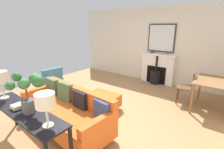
{
  "coord_description": "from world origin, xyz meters",
  "views": [
    {
      "loc": [
        2.63,
        2.45,
        1.95
      ],
      "look_at": [
        -0.51,
        0.04,
        0.78
      ],
      "focal_mm": 25.71,
      "sensor_mm": 36.0,
      "label": 1
    }
  ],
  "objects_px": {
    "mantel_bowl_far": "(165,54)",
    "book_stack": "(19,106)",
    "console_table": "(24,114)",
    "potted_plant": "(28,88)",
    "mantel_bowl_near": "(152,52)",
    "dining_chair_near_fireplace": "(189,85)",
    "armchair_accent": "(50,80)",
    "dining_table": "(214,85)",
    "sofa": "(66,111)",
    "ottoman": "(103,100)",
    "table_lamp_near_end": "(1,78)",
    "table_lamp_far_end": "(45,101)",
    "fireplace": "(157,71)"
  },
  "relations": [
    {
      "from": "mantel_bowl_far",
      "to": "book_stack",
      "type": "height_order",
      "value": "mantel_bowl_far"
    },
    {
      "from": "console_table",
      "to": "potted_plant",
      "type": "xyz_separation_m",
      "value": [
        -0.06,
        0.15,
        0.45
      ]
    },
    {
      "from": "mantel_bowl_near",
      "to": "dining_chair_near_fireplace",
      "type": "distance_m",
      "value": 1.98
    },
    {
      "from": "armchair_accent",
      "to": "dining_table",
      "type": "relative_size",
      "value": 0.79
    },
    {
      "from": "sofa",
      "to": "armchair_accent",
      "type": "bearing_deg",
      "value": -113.3
    },
    {
      "from": "book_stack",
      "to": "dining_chair_near_fireplace",
      "type": "bearing_deg",
      "value": 152.24
    },
    {
      "from": "mantel_bowl_near",
      "to": "ottoman",
      "type": "bearing_deg",
      "value": -0.65
    },
    {
      "from": "table_lamp_near_end",
      "to": "armchair_accent",
      "type": "bearing_deg",
      "value": -146.74
    },
    {
      "from": "mantel_bowl_near",
      "to": "table_lamp_near_end",
      "type": "height_order",
      "value": "table_lamp_near_end"
    },
    {
      "from": "dining_table",
      "to": "table_lamp_far_end",
      "type": "bearing_deg",
      "value": -24.17
    },
    {
      "from": "table_lamp_near_end",
      "to": "table_lamp_far_end",
      "type": "xyz_separation_m",
      "value": [
        -0.0,
        1.39,
        -0.03
      ]
    },
    {
      "from": "armchair_accent",
      "to": "table_lamp_far_end",
      "type": "xyz_separation_m",
      "value": [
        1.5,
        2.38,
        0.6
      ]
    },
    {
      "from": "sofa",
      "to": "console_table",
      "type": "xyz_separation_m",
      "value": [
        0.78,
        0.0,
        0.3
      ]
    },
    {
      "from": "ottoman",
      "to": "armchair_accent",
      "type": "bearing_deg",
      "value": -80.39
    },
    {
      "from": "mantel_bowl_far",
      "to": "ottoman",
      "type": "distance_m",
      "value": 2.84
    },
    {
      "from": "console_table",
      "to": "fireplace",
      "type": "bearing_deg",
      "value": 175.17
    },
    {
      "from": "fireplace",
      "to": "potted_plant",
      "type": "bearing_deg",
      "value": -2.88
    },
    {
      "from": "dining_chair_near_fireplace",
      "to": "dining_table",
      "type": "bearing_deg",
      "value": 88.68
    },
    {
      "from": "fireplace",
      "to": "ottoman",
      "type": "relative_size",
      "value": 1.53
    },
    {
      "from": "table_lamp_near_end",
      "to": "dining_table",
      "type": "bearing_deg",
      "value": 139.13
    },
    {
      "from": "mantel_bowl_near",
      "to": "sofa",
      "type": "distance_m",
      "value": 3.75
    },
    {
      "from": "armchair_accent",
      "to": "book_stack",
      "type": "bearing_deg",
      "value": 46.31
    },
    {
      "from": "book_stack",
      "to": "ottoman",
      "type": "bearing_deg",
      "value": 174.1
    },
    {
      "from": "fireplace",
      "to": "mantel_bowl_near",
      "type": "relative_size",
      "value": 8.79
    },
    {
      "from": "console_table",
      "to": "table_lamp_far_end",
      "type": "xyz_separation_m",
      "value": [
        0.0,
        0.7,
        0.42
      ]
    },
    {
      "from": "dining_table",
      "to": "potted_plant",
      "type": "bearing_deg",
      "value": -31.88
    },
    {
      "from": "book_stack",
      "to": "potted_plant",
      "type": "bearing_deg",
      "value": 102.74
    },
    {
      "from": "potted_plant",
      "to": "mantel_bowl_near",
      "type": "bearing_deg",
      "value": -179.39
    },
    {
      "from": "table_lamp_near_end",
      "to": "ottoman",
      "type": "bearing_deg",
      "value": 156.73
    },
    {
      "from": "mantel_bowl_far",
      "to": "armchair_accent",
      "type": "relative_size",
      "value": 0.19
    },
    {
      "from": "fireplace",
      "to": "potted_plant",
      "type": "relative_size",
      "value": 1.97
    },
    {
      "from": "mantel_bowl_near",
      "to": "armchair_accent",
      "type": "bearing_deg",
      "value": -31.19
    },
    {
      "from": "table_lamp_far_end",
      "to": "book_stack",
      "type": "distance_m",
      "value": 0.86
    },
    {
      "from": "table_lamp_near_end",
      "to": "dining_table",
      "type": "height_order",
      "value": "table_lamp_near_end"
    },
    {
      "from": "fireplace",
      "to": "mantel_bowl_far",
      "type": "distance_m",
      "value": 0.66
    },
    {
      "from": "fireplace",
      "to": "book_stack",
      "type": "height_order",
      "value": "fireplace"
    },
    {
      "from": "sofa",
      "to": "fireplace",
      "type": "bearing_deg",
      "value": 174.08
    },
    {
      "from": "ottoman",
      "to": "book_stack",
      "type": "height_order",
      "value": "book_stack"
    },
    {
      "from": "mantel_bowl_near",
      "to": "dining_chair_near_fireplace",
      "type": "bearing_deg",
      "value": 54.74
    },
    {
      "from": "armchair_accent",
      "to": "dining_table",
      "type": "xyz_separation_m",
      "value": [
        -1.84,
        3.88,
        0.19
      ]
    },
    {
      "from": "armchair_accent",
      "to": "dining_chair_near_fireplace",
      "type": "distance_m",
      "value": 3.82
    },
    {
      "from": "mantel_bowl_near",
      "to": "sofa",
      "type": "xyz_separation_m",
      "value": [
        3.67,
        -0.11,
        -0.74
      ]
    },
    {
      "from": "sofa",
      "to": "table_lamp_far_end",
      "type": "xyz_separation_m",
      "value": [
        0.78,
        0.7,
        0.72
      ]
    },
    {
      "from": "sofa",
      "to": "table_lamp_far_end",
      "type": "height_order",
      "value": "table_lamp_far_end"
    },
    {
      "from": "sofa",
      "to": "mantel_bowl_near",
      "type": "bearing_deg",
      "value": 178.27
    },
    {
      "from": "console_table",
      "to": "dining_table",
      "type": "distance_m",
      "value": 4.0
    },
    {
      "from": "mantel_bowl_far",
      "to": "table_lamp_near_end",
      "type": "bearing_deg",
      "value": -16.14
    },
    {
      "from": "table_lamp_far_end",
      "to": "console_table",
      "type": "bearing_deg",
      "value": -90.0
    },
    {
      "from": "table_lamp_near_end",
      "to": "dining_table",
      "type": "relative_size",
      "value": 0.46
    },
    {
      "from": "fireplace",
      "to": "sofa",
      "type": "bearing_deg",
      "value": -5.92
    }
  ]
}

